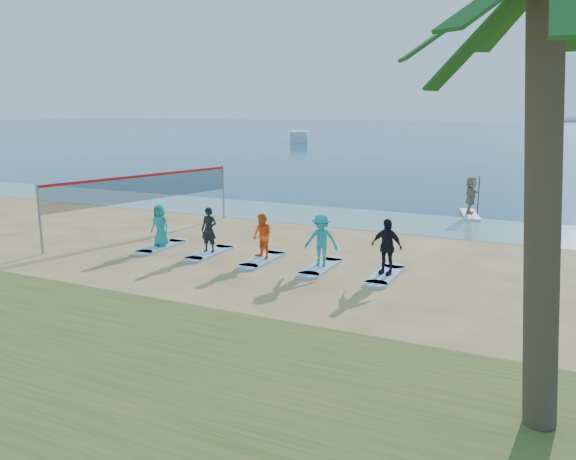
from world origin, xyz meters
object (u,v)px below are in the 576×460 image
at_px(volleyball_net, 144,188).
at_px(surfboard_1, 210,253).
at_px(student_1, 209,230).
at_px(surfboard_0, 161,247).
at_px(student_3, 321,240).
at_px(surfboard_4, 385,275).
at_px(boat_offshore_a, 299,142).
at_px(paddleboard, 470,214).
at_px(surfboard_3, 321,267).
at_px(student_2, 262,236).
at_px(paddleboarder, 471,195).
at_px(student_4, 386,246).
at_px(surfboard_2, 263,260).
at_px(student_0, 160,225).

distance_m(volleyball_net, surfboard_1, 5.05).
bearing_deg(student_1, surfboard_0, 175.89).
xyz_separation_m(student_3, surfboard_4, (2.15, 0.00, -0.90)).
xyz_separation_m(boat_offshore_a, student_3, (32.48, -69.66, 0.94)).
bearing_deg(surfboard_4, paddleboard, 85.98).
bearing_deg(surfboard_3, volleyball_net, 168.21).
bearing_deg(student_2, student_3, 24.20).
distance_m(volleyball_net, student_2, 6.81).
bearing_deg(volleyball_net, surfboard_1, -22.59).
height_order(paddleboarder, surfboard_4, paddleboarder).
relative_size(surfboard_0, student_4, 1.27).
distance_m(student_2, surfboard_4, 4.38).
xyz_separation_m(surfboard_3, student_3, (0.00, 0.00, 0.90)).
bearing_deg(surfboard_1, surfboard_2, 0.00).
relative_size(surfboard_3, student_3, 1.29).
height_order(volleyball_net, student_4, volleyball_net).
height_order(volleyball_net, surfboard_2, volleyball_net).
height_order(student_2, surfboard_3, student_2).
relative_size(paddleboarder, surfboard_0, 0.81).
distance_m(paddleboarder, student_0, 15.18).
bearing_deg(surfboard_0, surfboard_4, 0.00).
relative_size(paddleboard, student_4, 1.73).
distance_m(surfboard_3, student_4, 2.34).
distance_m(paddleboard, student_1, 13.97).
relative_size(student_1, surfboard_4, 0.73).
distance_m(paddleboard, boat_offshore_a, 67.79).
bearing_deg(paddleboarder, boat_offshore_a, 29.70).
height_order(volleyball_net, student_1, volleyball_net).
xyz_separation_m(student_0, student_3, (6.45, 0.00, 0.07)).
relative_size(paddleboard, surfboard_4, 1.36).
bearing_deg(volleyball_net, surfboard_2, -15.53).
relative_size(surfboard_2, student_4, 1.27).
height_order(surfboard_1, student_3, student_3).
bearing_deg(volleyball_net, paddleboarder, 40.96).
height_order(surfboard_0, surfboard_1, same).
xyz_separation_m(paddleboarder, student_0, (-9.44, -11.89, -0.15)).
xyz_separation_m(volleyball_net, student_2, (6.48, -1.80, -1.04)).
bearing_deg(student_2, student_1, -155.80).
distance_m(surfboard_0, student_3, 6.52).
height_order(surfboard_0, surfboard_4, same).
bearing_deg(paddleboarder, student_4, 174.13).
bearing_deg(surfboard_4, boat_offshore_a, 116.44).
xyz_separation_m(volleyball_net, student_1, (4.33, -1.80, -1.01)).
bearing_deg(surfboard_3, boat_offshore_a, 115.00).
bearing_deg(surfboard_3, surfboard_0, 180.00).
height_order(surfboard_0, student_3, student_3).
bearing_deg(student_1, student_3, -4.11).
xyz_separation_m(student_0, surfboard_2, (4.30, 0.00, -0.83)).
bearing_deg(student_0, surfboard_2, 2.87).
xyz_separation_m(surfboard_0, surfboard_3, (6.45, 0.00, 0.00)).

